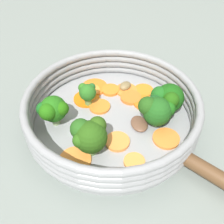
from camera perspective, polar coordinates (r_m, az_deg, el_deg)
The scene contains 26 objects.
ground_plane at distance 0.45m, azimuth -0.00°, elevation -2.48°, with size 4.00×4.00×0.00m, color gray.
skillet at distance 0.44m, azimuth -0.00°, elevation -1.95°, with size 0.27×0.27×0.01m, color #939699.
skillet_rim_wall at distance 0.42m, azimuth -0.00°, elevation 0.98°, with size 0.28×0.28×0.05m.
skillet_rivet_left at distance 0.37m, azimuth 11.11°, elevation -12.71°, with size 0.01×0.01×0.01m, color #8F9994.
skillet_rivet_right at distance 0.42m, azimuth 16.42°, elevation -6.05°, with size 0.01×0.01×0.01m, color #8F939A.
carrot_slice_0 at distance 0.49m, azimuth -4.88°, elevation 4.62°, with size 0.03×0.03×0.00m, color orange.
carrot_slice_1 at distance 0.47m, azimuth 4.11°, elevation 3.20°, with size 0.04×0.04×0.01m, color orange.
carrot_slice_2 at distance 0.49m, azimuth 3.13°, elevation 4.78°, with size 0.04×0.04×0.00m, color orange.
carrot_slice_3 at distance 0.41m, azimuth 11.69°, elevation -5.65°, with size 0.04×0.04×0.00m, color orange.
carrot_slice_4 at distance 0.50m, azimuth -3.82°, elevation 5.46°, with size 0.05×0.05×0.00m, color orange.
carrot_slice_5 at distance 0.46m, azimuth 6.90°, elevation 2.08°, with size 0.04×0.04×0.01m, color orange.
carrot_slice_6 at distance 0.47m, azimuth 11.48°, elevation 1.68°, with size 0.04×0.04×0.00m, color orange.
carrot_slice_7 at distance 0.47m, azimuth -5.54°, elevation 2.92°, with size 0.05×0.05×0.00m, color orange.
carrot_slice_8 at distance 0.38m, azimuth 4.88°, elevation -10.75°, with size 0.03×0.03×0.01m, color #F49740.
carrot_slice_9 at distance 0.40m, azimuth 1.19°, elevation -6.43°, with size 0.04×0.04×0.01m, color orange.
carrot_slice_10 at distance 0.49m, azimuth 6.90°, elevation 4.74°, with size 0.04×0.04×0.00m, color orange.
carrot_slice_11 at distance 0.49m, azimuth -0.34°, elevation 4.82°, with size 0.03×0.03×0.01m, color orange.
carrot_slice_12 at distance 0.45m, azimuth -2.69°, elevation 1.21°, with size 0.04×0.04×0.00m, color orange.
carrot_slice_13 at distance 0.38m, azimuth -8.05°, elevation -10.28°, with size 0.05×0.05×0.00m, color #F99139.
broccoli_floret_0 at distance 0.41m, azimuth -12.83°, elevation 0.51°, with size 0.05×0.04×0.05m.
broccoli_floret_1 at distance 0.37m, azimuth -4.99°, elevation -4.99°, with size 0.05×0.05×0.06m.
broccoli_floret_2 at distance 0.41m, azimuth 9.65°, elevation 0.57°, with size 0.06×0.05×0.05m.
broccoli_floret_3 at distance 0.45m, azimuth -5.38°, elevation 4.31°, with size 0.03×0.03×0.04m.
broccoli_floret_4 at distance 0.43m, azimuth 12.07°, elevation 3.02°, with size 0.05×0.05×0.05m.
mushroom_piece_0 at distance 0.42m, azimuth 5.94°, elevation -2.54°, with size 0.04×0.03×0.01m, color brown.
mushroom_piece_1 at distance 0.49m, azimuth 2.90°, elevation 5.68°, with size 0.02×0.02×0.01m, color olive.
Camera 1 is at (-0.14, -0.27, 0.32)m, focal length 42.00 mm.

